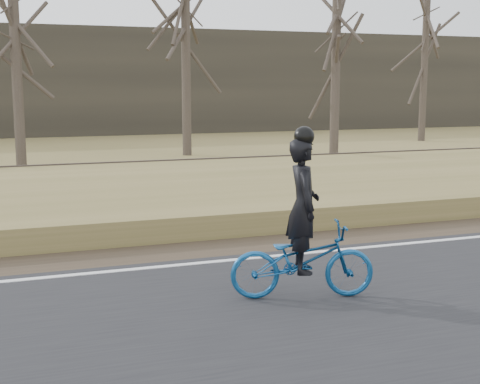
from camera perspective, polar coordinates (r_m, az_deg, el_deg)
name	(u,v)px	position (r m, az deg, el deg)	size (l,w,h in m)	color
ground	(176,273)	(10.21, -5.52, -6.90)	(120.00, 120.00, 0.00)	olive
road	(230,327)	(7.92, -0.87, -11.43)	(120.00, 6.00, 0.06)	black
edge_line	(172,266)	(10.38, -5.81, -6.27)	(120.00, 0.12, 0.01)	silver
shoulder	(157,253)	(11.33, -7.06, -5.21)	(120.00, 1.60, 0.04)	#473A2B
embankment	(125,210)	(14.16, -9.82, -1.55)	(120.00, 5.00, 0.44)	olive
ballast	(98,185)	(17.86, -12.01, 0.60)	(120.00, 3.00, 0.45)	slate
railroad	(98,173)	(17.82, -12.04, 1.57)	(120.00, 2.40, 0.29)	black
treeline_backdrop	(40,81)	(39.58, -16.73, 9.02)	(120.00, 4.00, 6.00)	#383328
cyclist	(302,245)	(8.71, 5.36, -4.48)	(1.98, 1.12, 2.24)	navy
bare_tree_near_left	(16,65)	(23.69, -18.54, 10.25)	(0.36, 0.36, 6.94)	#4C4238
bare_tree_center	(186,41)	(27.08, -4.65, 12.75)	(0.36, 0.36, 9.07)	#4C4238
bare_tree_right	(336,60)	(26.61, 8.17, 11.07)	(0.36, 0.36, 7.51)	#4C4238
bare_tree_far_right	(425,57)	(35.24, 15.49, 11.00)	(0.36, 0.36, 8.33)	#4C4238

